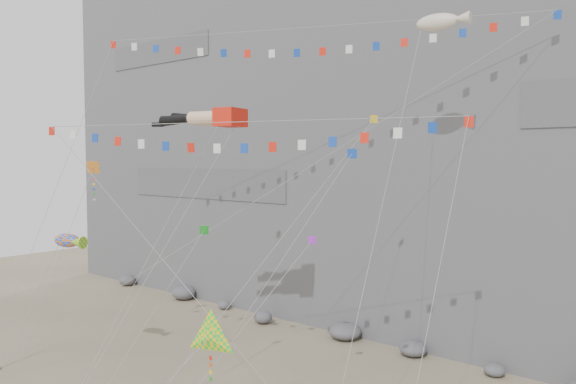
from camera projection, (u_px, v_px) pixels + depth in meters
name	position (u px, v px, depth m)	size (l,w,h in m)	color
cliff	(432.00, 52.00, 55.17)	(80.00, 28.00, 50.00)	slate
talus_boulders	(345.00, 332.00, 45.11)	(60.00, 3.00, 1.20)	slate
legs_kite	(207.00, 119.00, 35.56)	(6.57, 14.65, 21.73)	red
flag_banner_upper	(309.00, 28.00, 38.13)	(30.27, 21.46, 32.21)	red
flag_banner_lower	(231.00, 123.00, 31.57)	(24.59, 8.47, 20.97)	red
harlequin_kite	(93.00, 168.00, 40.63)	(2.42, 6.18, 15.03)	red
fish_windsock	(67.00, 241.00, 37.89)	(3.87, 4.96, 9.98)	orange
delta_kite	(210.00, 338.00, 25.76)	(5.00, 6.22, 9.10)	yellow
blimp_windsock	(437.00, 23.00, 33.74)	(3.87, 15.47, 27.00)	beige
small_kite_a	(219.00, 124.00, 39.91)	(3.43, 15.34, 22.97)	#DE5312
small_kite_b	(309.00, 244.00, 31.29)	(3.67, 10.25, 14.20)	purple
small_kite_c	(203.00, 233.00, 33.47)	(1.62, 10.87, 14.44)	green
small_kite_d	(367.00, 128.00, 33.08)	(4.84, 17.32, 24.10)	yellow
small_kite_e	(347.00, 162.00, 26.13)	(7.37, 7.59, 17.65)	#133DA7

